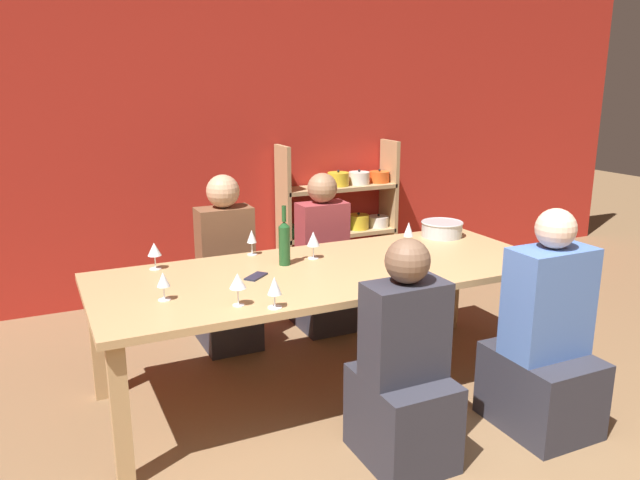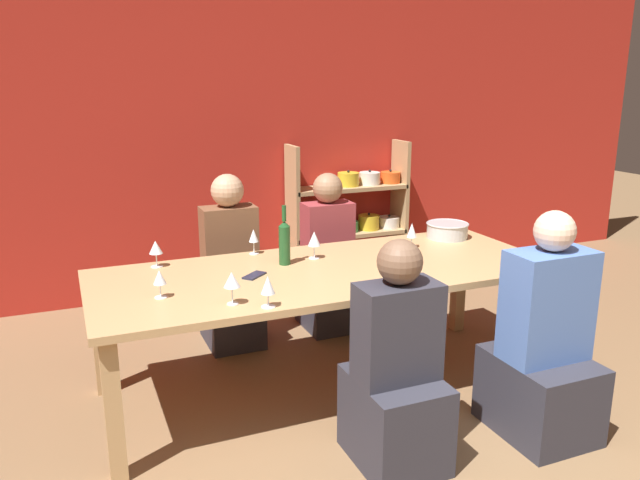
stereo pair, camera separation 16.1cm
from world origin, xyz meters
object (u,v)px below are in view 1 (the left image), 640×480
Objects in this scene: wine_glass_red_a at (163,281)px; wine_glass_red_c at (409,230)px; person_far_a at (322,271)px; person_near_b at (403,382)px; person_far_b at (227,282)px; wine_bottle_green at (284,242)px; wine_glass_white_c at (238,282)px; wine_glass_red_b at (313,240)px; mixing_bowl at (442,228)px; wine_glass_white_b at (154,250)px; wine_glass_white_a at (274,287)px; cell_phone at (256,276)px; wine_glass_red_d at (252,237)px; dining_table at (327,280)px; shelf_unit at (341,227)px; person_near_a at (544,351)px.

wine_glass_red_c is at bearing 11.58° from wine_glass_red_a.
person_near_b is (-0.38, -1.70, -0.03)m from person_far_a.
person_near_b is at bearing 102.00° from person_far_b.
person_far_a is at bearing 50.16° from wine_bottle_green.
wine_bottle_green reaches higher than wine_glass_red_a.
wine_glass_red_b is at bearing 41.05° from wine_glass_white_c.
mixing_bowl is 1.62m from person_near_b.
mixing_bowl is at bearing -2.26° from wine_glass_white_b.
wine_bottle_green is (-1.26, -0.16, 0.08)m from mixing_bowl.
wine_bottle_green is 2.26× the size of wine_glass_white_a.
cell_phone is (0.23, 0.39, -0.12)m from wine_glass_white_c.
person_far_a is (0.69, 0.41, -0.43)m from wine_glass_red_d.
wine_glass_red_b is 1.06× the size of wine_glass_red_d.
cell_phone is at bearing -155.60° from wine_glass_red_b.
wine_glass_red_b is 0.94m from wine_glass_white_b.
wine_glass_red_d is (-1.36, 0.12, 0.06)m from mixing_bowl.
person_near_b is at bearing -89.40° from dining_table.
shelf_unit is 3.54× the size of wine_bottle_green.
wine_bottle_green is at bearing 136.92° from dining_table.
dining_table is 0.34m from wine_bottle_green.
wine_glass_red_a is 0.13× the size of person_near_b.
wine_glass_white_c is (-0.36, -0.83, 0.01)m from wine_glass_red_d.
wine_glass_white_c is (-0.47, -0.54, -0.02)m from wine_bottle_green.
shelf_unit is at bearing 44.62° from wine_glass_red_a.
wine_glass_white_b is at bearing 19.33° from person_far_a.
person_far_b is at bearing 39.24° from wine_glass_white_b.
wine_glass_red_b is at bearing -37.44° from wine_glass_red_d.
person_far_a is 0.97× the size of person_far_b.
mixing_bowl is 2.09m from wine_glass_red_a.
wine_glass_red_b reaches higher than wine_glass_white_a.
wine_glass_red_b is at bearing 119.59° from person_far_b.
shelf_unit is 2.86m from wine_glass_red_a.
person_near_a is at bearing -35.51° from cell_phone.
wine_glass_red_c is (0.70, 0.22, 0.18)m from dining_table.
wine_glass_red_b reaches higher than dining_table.
wine_bottle_green is 0.22m from wine_glass_red_b.
person_far_b is (-0.35, 0.88, -0.23)m from dining_table.
wine_glass_red_b is at bearing 52.86° from wine_glass_white_a.
wine_glass_red_d is at bearing 30.81° from person_far_a.
mixing_bowl is 1.31m from person_near_a.
wine_glass_white_b is (-0.92, 0.19, -0.01)m from wine_glass_red_b.
cell_phone is (0.54, 0.15, -0.10)m from wine_glass_red_a.
wine_glass_red_a is 0.92× the size of wine_glass_white_a.
wine_glass_white_c is at bearing -138.95° from wine_glass_red_b.
wine_glass_red_b is 1.07× the size of cell_phone.
wine_glass_red_c is 0.14× the size of person_far_a.
shelf_unit is 1.72m from person_far_b.
mixing_bowl is 1.81× the size of wine_glass_red_d.
wine_glass_white_b is at bearing 172.63° from wine_glass_red_c.
cell_phone is at bearing -146.83° from wine_bottle_green.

